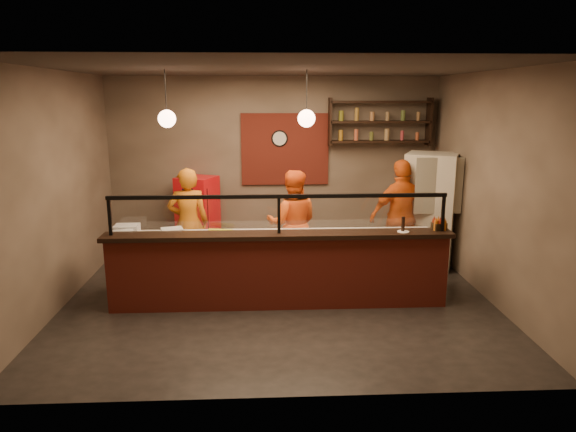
{
  "coord_description": "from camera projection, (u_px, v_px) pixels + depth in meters",
  "views": [
    {
      "loc": [
        -0.2,
        -6.94,
        2.85
      ],
      "look_at": [
        0.15,
        0.3,
        1.15
      ],
      "focal_mm": 32.0,
      "sensor_mm": 36.0,
      "label": 1
    }
  ],
  "objects": [
    {
      "name": "wall_right",
      "position": [
        492.0,
        188.0,
        7.19
      ],
      "size": [
        0.0,
        5.0,
        5.0
      ],
      "primitive_type": "plane",
      "rotation": [
        1.57,
        0.0,
        -1.57
      ],
      "color": "#7B695A",
      "rests_on": "floor"
    },
    {
      "name": "floor",
      "position": [
        279.0,
        298.0,
        7.41
      ],
      "size": [
        6.0,
        6.0,
        0.0
      ],
      "primitive_type": "plane",
      "color": "black",
      "rests_on": "ground"
    },
    {
      "name": "worktop",
      "position": [
        278.0,
        236.0,
        7.4
      ],
      "size": [
        4.6,
        0.75,
        0.05
      ],
      "primitive_type": "cube",
      "color": "silver",
      "rests_on": "worktop_cabinet"
    },
    {
      "name": "cook_mid",
      "position": [
        292.0,
        224.0,
        8.19
      ],
      "size": [
        0.88,
        0.7,
        1.73
      ],
      "primitive_type": "imported",
      "rotation": [
        0.0,
        0.0,
        3.08
      ],
      "color": "#ED5616",
      "rests_on": "floor"
    },
    {
      "name": "worktop_cabinet",
      "position": [
        278.0,
        266.0,
        7.51
      ],
      "size": [
        4.6,
        0.75,
        0.85
      ],
      "primitive_type": "cube",
      "color": "gray",
      "rests_on": "floor"
    },
    {
      "name": "wall_left",
      "position": [
        56.0,
        191.0,
        6.9
      ],
      "size": [
        0.0,
        5.0,
        5.0
      ],
      "primitive_type": "plane",
      "rotation": [
        1.57,
        0.0,
        1.57
      ],
      "color": "#7B695A",
      "rests_on": "floor"
    },
    {
      "name": "counter_ledge",
      "position": [
        279.0,
        235.0,
        6.88
      ],
      "size": [
        4.7,
        0.37,
        0.06
      ],
      "primitive_type": "cube",
      "color": "black",
      "rests_on": "service_counter"
    },
    {
      "name": "red_cooler",
      "position": [
        198.0,
        217.0,
        9.27
      ],
      "size": [
        0.8,
        0.77,
        1.45
      ],
      "primitive_type": "cube",
      "rotation": [
        0.0,
        0.0,
        -0.42
      ],
      "color": "red",
      "rests_on": "floor"
    },
    {
      "name": "condiment_caddy",
      "position": [
        439.0,
        226.0,
        7.03
      ],
      "size": [
        0.21,
        0.18,
        0.1
      ],
      "primitive_type": "cube",
      "rotation": [
        0.0,
        0.0,
        0.27
      ],
      "color": "black",
      "rests_on": "counter_ledge"
    },
    {
      "name": "cook_right",
      "position": [
        401.0,
        216.0,
        8.38
      ],
      "size": [
        1.16,
        0.66,
        1.86
      ],
      "primitive_type": "imported",
      "rotation": [
        0.0,
        0.0,
        3.34
      ],
      "color": "#D75514",
      "rests_on": "floor"
    },
    {
      "name": "prep_tub_a",
      "position": [
        172.0,
        233.0,
        7.19
      ],
      "size": [
        0.35,
        0.31,
        0.14
      ],
      "primitive_type": "cube",
      "rotation": [
        0.0,
        0.0,
        0.31
      ],
      "color": "white",
      "rests_on": "worktop"
    },
    {
      "name": "rolling_pin",
      "position": [
        221.0,
        231.0,
        7.49
      ],
      "size": [
        0.36,
        0.12,
        0.06
      ],
      "primitive_type": "cylinder",
      "rotation": [
        0.0,
        1.57,
        -0.17
      ],
      "color": "#CED122",
      "rests_on": "worktop"
    },
    {
      "name": "wall_back",
      "position": [
        274.0,
        165.0,
        9.48
      ],
      "size": [
        6.0,
        0.0,
        6.0
      ],
      "primitive_type": "plane",
      "rotation": [
        1.57,
        0.0,
        0.0
      ],
      "color": "#7B695A",
      "rests_on": "floor"
    },
    {
      "name": "service_counter",
      "position": [
        279.0,
        273.0,
        7.0
      ],
      "size": [
        4.6,
        0.25,
        1.0
      ],
      "primitive_type": "cube",
      "color": "maroon",
      "rests_on": "floor"
    },
    {
      "name": "pendant_right",
      "position": [
        306.0,
        118.0,
        7.04
      ],
      "size": [
        0.24,
        0.24,
        0.77
      ],
      "color": "black",
      "rests_on": "ceiling"
    },
    {
      "name": "pendant_left",
      "position": [
        167.0,
        119.0,
        6.95
      ],
      "size": [
        0.24,
        0.24,
        0.77
      ],
      "color": "black",
      "rests_on": "ceiling"
    },
    {
      "name": "wall_clock",
      "position": [
        280.0,
        138.0,
        9.33
      ],
      "size": [
        0.3,
        0.04,
        0.3
      ],
      "primitive_type": "cylinder",
      "rotation": [
        1.57,
        0.0,
        0.0
      ],
      "color": "black",
      "rests_on": "wall_back"
    },
    {
      "name": "ceiling",
      "position": [
        278.0,
        69.0,
        6.68
      ],
      "size": [
        6.0,
        6.0,
        0.0
      ],
      "primitive_type": "plane",
      "rotation": [
        3.14,
        0.0,
        0.0
      ],
      "color": "#3A332D",
      "rests_on": "wall_back"
    },
    {
      "name": "fridge",
      "position": [
        429.0,
        210.0,
        8.67
      ],
      "size": [
        1.05,
        1.02,
        1.93
      ],
      "primitive_type": "cube",
      "rotation": [
        0.0,
        0.0,
        -0.43
      ],
      "color": "beige",
      "rests_on": "floor"
    },
    {
      "name": "wall_front",
      "position": [
        286.0,
        238.0,
        4.61
      ],
      "size": [
        6.0,
        0.0,
        6.0
      ],
      "primitive_type": "plane",
      "rotation": [
        -1.57,
        0.0,
        0.0
      ],
      "color": "#7B695A",
      "rests_on": "floor"
    },
    {
      "name": "prep_tub_b",
      "position": [
        127.0,
        231.0,
        7.29
      ],
      "size": [
        0.35,
        0.28,
        0.17
      ],
      "primitive_type": "cube",
      "rotation": [
        0.0,
        0.0,
        0.03
      ],
      "color": "silver",
      "rests_on": "worktop"
    },
    {
      "name": "small_plate",
      "position": [
        403.0,
        232.0,
        6.92
      ],
      "size": [
        0.17,
        0.17,
        0.01
      ],
      "primitive_type": "cylinder",
      "rotation": [
        0.0,
        0.0,
        0.05
      ],
      "color": "white",
      "rests_on": "counter_ledge"
    },
    {
      "name": "sneeze_guard",
      "position": [
        279.0,
        210.0,
        6.8
      ],
      "size": [
        4.5,
        0.05,
        0.52
      ],
      "color": "white",
      "rests_on": "counter_ledge"
    },
    {
      "name": "pizza_dough",
      "position": [
        274.0,
        234.0,
        7.42
      ],
      "size": [
        0.67,
        0.67,
        0.01
      ],
      "primitive_type": "cylinder",
      "rotation": [
        0.0,
        0.0,
        -0.3
      ],
      "color": "white",
      "rests_on": "worktop"
    },
    {
      "name": "pepper_mill",
      "position": [
        403.0,
        224.0,
        6.92
      ],
      "size": [
        0.06,
        0.06,
        0.21
      ],
      "primitive_type": "cylinder",
      "rotation": [
        0.0,
        0.0,
        0.32
      ],
      "color": "black",
      "rests_on": "counter_ledge"
    },
    {
      "name": "cook_left",
      "position": [
        188.0,
        223.0,
        8.17
      ],
      "size": [
        0.7,
        0.51,
        1.76
      ],
      "primitive_type": "imported",
      "rotation": [
        0.0,
        0.0,
        3.29
      ],
      "color": "#CB6D13",
      "rests_on": "floor"
    },
    {
      "name": "wall_shelving",
      "position": [
        380.0,
        122.0,
        9.21
      ],
      "size": [
        1.84,
        0.28,
        0.85
      ],
      "color": "black",
      "rests_on": "wall_back"
    },
    {
      "name": "brick_patch",
      "position": [
        285.0,
        149.0,
        9.39
      ],
      "size": [
        1.6,
        0.04,
        1.3
      ],
      "primitive_type": "cube",
      "color": "maroon",
      "rests_on": "wall_back"
    },
    {
      "name": "prep_tub_c",
      "position": [
        123.0,
        236.0,
        7.03
      ],
      "size": [
        0.34,
        0.3,
        0.15
      ],
      "primitive_type": "cube",
      "rotation": [
        0.0,
        0.0,
        0.28
      ],
      "color": "silver",
      "rests_on": "worktop"
    }
  ]
}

